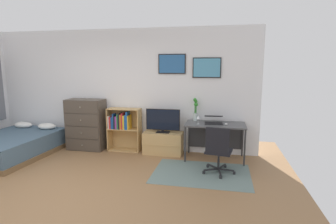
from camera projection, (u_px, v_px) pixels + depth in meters
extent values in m
plane|color=#936B44|center=(62.00, 195.00, 3.94)|extent=(7.20, 7.20, 0.00)
cube|color=white|center=(121.00, 90.00, 6.06)|extent=(6.12, 0.06, 2.70)
cube|color=black|center=(172.00, 64.00, 5.68)|extent=(0.59, 0.02, 0.42)
cube|color=#285B93|center=(172.00, 64.00, 5.67)|extent=(0.55, 0.01, 0.38)
cube|color=black|center=(207.00, 68.00, 5.55)|extent=(0.59, 0.02, 0.42)
cube|color=#4C93B7|center=(207.00, 68.00, 5.53)|extent=(0.55, 0.01, 0.38)
cube|color=slate|center=(201.00, 173.00, 4.73)|extent=(1.70, 1.20, 0.01)
cube|color=brown|center=(13.00, 153.00, 5.67)|extent=(1.55, 1.99, 0.10)
cube|color=#476075|center=(12.00, 143.00, 5.64)|extent=(1.50, 1.95, 0.34)
ellipsoid|color=white|center=(23.00, 125.00, 6.37)|extent=(0.45, 0.30, 0.14)
ellipsoid|color=white|center=(47.00, 126.00, 6.21)|extent=(0.45, 0.30, 0.14)
cube|color=#4C4238|center=(86.00, 124.00, 6.08)|extent=(0.84, 0.42, 1.15)
cube|color=#493F35|center=(82.00, 145.00, 5.94)|extent=(0.80, 0.01, 0.26)
sphere|color=#A59E8C|center=(82.00, 145.00, 5.93)|extent=(0.03, 0.03, 0.03)
cube|color=#493F35|center=(82.00, 133.00, 5.89)|extent=(0.80, 0.01, 0.26)
sphere|color=#A59E8C|center=(81.00, 133.00, 5.88)|extent=(0.03, 0.03, 0.03)
cube|color=#493F35|center=(81.00, 120.00, 5.85)|extent=(0.80, 0.01, 0.26)
sphere|color=#A59E8C|center=(81.00, 120.00, 5.83)|extent=(0.03, 0.03, 0.03)
cube|color=#493F35|center=(80.00, 107.00, 5.80)|extent=(0.80, 0.01, 0.26)
sphere|color=#A59E8C|center=(80.00, 107.00, 5.78)|extent=(0.03, 0.03, 0.03)
cube|color=tan|center=(110.00, 129.00, 6.05)|extent=(0.02, 0.30, 0.96)
cube|color=tan|center=(140.00, 130.00, 5.90)|extent=(0.02, 0.30, 0.96)
cube|color=tan|center=(125.00, 150.00, 6.05)|extent=(0.73, 0.30, 0.02)
cube|color=tan|center=(124.00, 129.00, 5.97)|extent=(0.70, 0.30, 0.02)
cube|color=tan|center=(124.00, 109.00, 5.90)|extent=(0.70, 0.30, 0.02)
cube|color=tan|center=(127.00, 128.00, 6.12)|extent=(0.73, 0.01, 0.96)
cube|color=white|center=(110.00, 122.00, 5.98)|extent=(0.02, 0.22, 0.29)
cube|color=red|center=(111.00, 122.00, 5.97)|extent=(0.04, 0.21, 0.27)
cube|color=#1E519E|center=(113.00, 123.00, 5.95)|extent=(0.03, 0.17, 0.26)
cube|color=#1E519E|center=(114.00, 121.00, 5.94)|extent=(0.02, 0.18, 0.34)
cube|color=black|center=(116.00, 122.00, 5.95)|extent=(0.02, 0.21, 0.28)
cube|color=#8C388C|center=(117.00, 122.00, 5.93)|extent=(0.04, 0.19, 0.29)
cube|color=#2D8C4C|center=(119.00, 121.00, 5.93)|extent=(0.02, 0.21, 0.33)
cube|color=black|center=(120.00, 121.00, 5.92)|extent=(0.03, 0.20, 0.35)
cube|color=orange|center=(122.00, 122.00, 5.91)|extent=(0.03, 0.19, 0.33)
cube|color=red|center=(123.00, 121.00, 5.91)|extent=(0.03, 0.20, 0.36)
cube|color=gold|center=(125.00, 122.00, 5.91)|extent=(0.04, 0.21, 0.30)
cube|color=#1E519E|center=(127.00, 122.00, 5.91)|extent=(0.03, 0.24, 0.32)
cube|color=#1E519E|center=(128.00, 120.00, 5.88)|extent=(0.03, 0.20, 0.40)
cube|color=gold|center=(129.00, 122.00, 5.90)|extent=(0.02, 0.23, 0.31)
cube|color=tan|center=(163.00, 143.00, 5.79)|extent=(0.84, 0.40, 0.48)
cube|color=tan|center=(161.00, 146.00, 5.59)|extent=(0.84, 0.01, 0.02)
cube|color=black|center=(163.00, 132.00, 5.73)|extent=(0.28, 0.16, 0.02)
cube|color=black|center=(163.00, 130.00, 5.72)|extent=(0.06, 0.04, 0.05)
cube|color=black|center=(163.00, 120.00, 5.68)|extent=(0.73, 0.02, 0.46)
cube|color=black|center=(163.00, 120.00, 5.67)|extent=(0.70, 0.01, 0.43)
cube|color=#4C4C4F|center=(215.00, 124.00, 5.37)|extent=(1.20, 0.64, 0.03)
cube|color=#2D2D30|center=(185.00, 145.00, 5.26)|extent=(0.03, 0.03, 0.71)
cube|color=#2D2D30|center=(245.00, 148.00, 5.03)|extent=(0.03, 0.03, 0.71)
cube|color=#2D2D30|center=(189.00, 137.00, 5.82)|extent=(0.03, 0.03, 0.71)
cube|color=#2D2D30|center=(243.00, 140.00, 5.60)|extent=(0.03, 0.03, 0.71)
cube|color=#2D2D30|center=(215.00, 137.00, 5.73)|extent=(1.14, 0.02, 0.50)
cylinder|color=#232326|center=(234.00, 173.00, 4.69)|extent=(0.05, 0.05, 0.05)
cube|color=#232326|center=(226.00, 170.00, 4.73)|extent=(0.28, 0.07, 0.02)
cylinder|color=#232326|center=(225.00, 166.00, 5.00)|extent=(0.05, 0.05, 0.05)
cube|color=#232326|center=(222.00, 167.00, 4.88)|extent=(0.15, 0.26, 0.02)
cylinder|color=#232326|center=(208.00, 166.00, 5.01)|extent=(0.05, 0.05, 0.05)
cube|color=#232326|center=(213.00, 166.00, 4.89)|extent=(0.22, 0.22, 0.02)
cylinder|color=#232326|center=(204.00, 173.00, 4.71)|extent=(0.05, 0.05, 0.05)
cube|color=#232326|center=(211.00, 170.00, 4.74)|extent=(0.26, 0.15, 0.02)
cylinder|color=#232326|center=(221.00, 177.00, 4.51)|extent=(0.05, 0.05, 0.05)
cube|color=#232326|center=(219.00, 172.00, 4.64)|extent=(0.07, 0.28, 0.02)
cylinder|color=#232326|center=(219.00, 160.00, 4.75)|extent=(0.04, 0.04, 0.30)
cube|color=black|center=(219.00, 151.00, 4.72)|extent=(0.50, 0.50, 0.03)
cube|color=black|center=(217.00, 141.00, 4.50)|extent=(0.40, 0.10, 0.45)
cube|color=black|center=(214.00, 123.00, 5.36)|extent=(0.38, 0.27, 0.01)
cube|color=black|center=(214.00, 123.00, 5.36)|extent=(0.35, 0.25, 0.00)
cube|color=black|center=(214.00, 116.00, 5.49)|extent=(0.38, 0.26, 0.07)
cube|color=navy|center=(214.00, 116.00, 5.49)|extent=(0.36, 0.23, 0.06)
ellipsoid|color=silver|center=(226.00, 124.00, 5.27)|extent=(0.06, 0.10, 0.03)
cylinder|color=silver|center=(195.00, 117.00, 5.67)|extent=(0.09, 0.09, 0.16)
cylinder|color=#3D8438|center=(196.00, 112.00, 5.64)|extent=(0.01, 0.01, 0.30)
sphere|color=#308B2C|center=(196.00, 105.00, 5.62)|extent=(0.07, 0.07, 0.07)
cylinder|color=#3D8438|center=(196.00, 110.00, 5.67)|extent=(0.01, 0.01, 0.36)
sphere|color=#308B2C|center=(196.00, 101.00, 5.64)|extent=(0.07, 0.07, 0.07)
cylinder|color=#3D8438|center=(195.00, 109.00, 5.66)|extent=(0.01, 0.01, 0.39)
sphere|color=#308B2C|center=(195.00, 100.00, 5.62)|extent=(0.07, 0.07, 0.07)
cylinder|color=#3D8438|center=(195.00, 109.00, 5.64)|extent=(0.01, 0.01, 0.40)
sphere|color=#308B2C|center=(195.00, 100.00, 5.60)|extent=(0.07, 0.07, 0.07)
cylinder|color=#3D8438|center=(195.00, 111.00, 5.64)|extent=(0.01, 0.01, 0.30)
sphere|color=#308B2C|center=(196.00, 104.00, 5.61)|extent=(0.07, 0.07, 0.07)
cylinder|color=silver|center=(198.00, 124.00, 5.34)|extent=(0.06, 0.06, 0.01)
cylinder|color=silver|center=(198.00, 121.00, 5.33)|extent=(0.01, 0.01, 0.10)
cone|color=silver|center=(198.00, 117.00, 5.31)|extent=(0.07, 0.07, 0.07)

